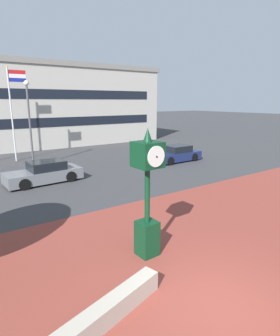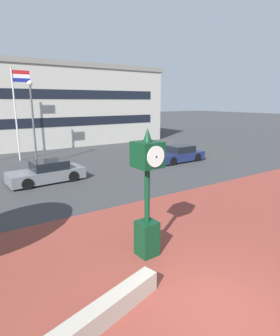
% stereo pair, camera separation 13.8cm
% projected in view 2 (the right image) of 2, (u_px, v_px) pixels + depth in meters
% --- Properties ---
extents(ground_plane, '(200.00, 200.00, 0.00)m').
position_uv_depth(ground_plane, '(217.00, 308.00, 6.59)').
color(ground_plane, '#38383A').
extents(plaza_brick_paving, '(44.00, 11.05, 0.01)m').
position_uv_depth(plaza_brick_paving, '(175.00, 275.00, 7.83)').
color(plaza_brick_paving, brown).
rests_on(plaza_brick_paving, ground).
extents(planter_wall, '(3.19, 1.26, 0.50)m').
position_uv_depth(planter_wall, '(105.00, 312.00, 6.14)').
color(planter_wall, '#ADA393').
rests_on(planter_wall, ground).
extents(street_clock, '(0.79, 0.87, 4.00)m').
position_uv_depth(street_clock, '(147.00, 194.00, 8.44)').
color(street_clock, '#0C381E').
rests_on(street_clock, ground).
extents(car_street_near, '(4.42, 2.07, 1.28)m').
position_uv_depth(car_street_near, '(47.00, 173.00, 16.76)').
color(car_street_near, slate).
rests_on(car_street_near, ground).
extents(car_street_far, '(4.22, 2.04, 1.28)m').
position_uv_depth(car_street_far, '(178.00, 154.00, 22.53)').
color(car_street_far, navy).
rests_on(car_street_far, ground).
extents(flagpole_secondary, '(1.39, 0.14, 7.33)m').
position_uv_depth(flagpole_secondary, '(17.00, 107.00, 22.01)').
color(flagpole_secondary, silver).
rests_on(flagpole_secondary, ground).
extents(civic_building, '(31.85, 12.86, 8.58)m').
position_uv_depth(civic_building, '(15.00, 105.00, 31.18)').
color(civic_building, '#B2ADA3').
rests_on(civic_building, ground).
extents(street_lamp_post, '(0.36, 0.36, 6.13)m').
position_uv_depth(street_lamp_post, '(33.00, 115.00, 20.11)').
color(street_lamp_post, '#4C4C51').
rests_on(street_lamp_post, ground).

